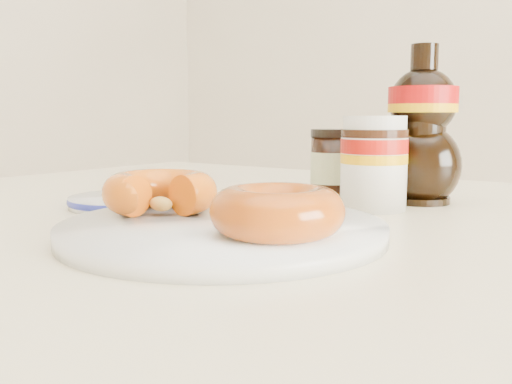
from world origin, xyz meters
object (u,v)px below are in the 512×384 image
Objects in this scene: dining_table at (371,305)px; dark_jar at (332,165)px; syrup_bottle at (422,125)px; blue_rim_saucer at (124,201)px; donut_whole at (277,211)px; plate at (223,229)px; nutella_jar at (374,159)px; donut_bitten at (160,192)px.

dining_table is 0.22m from dark_jar.
syrup_bottle is at bearing 94.66° from dining_table.
donut_whole is at bearing -17.13° from blue_rim_saucer.
syrup_bottle is 0.12m from dark_jar.
dark_jar is (-0.04, 0.27, 0.04)m from plate.
dark_jar is at bearing 97.88° from plate.
donut_whole is 0.99× the size of nutella_jar.
dining_table is 0.17m from nutella_jar.
blue_rim_saucer is (-0.12, 0.06, -0.03)m from donut_bitten.
plate is at bearing 1.80° from donut_bitten.
dining_table is at bearing 14.02° from blue_rim_saucer.
donut_whole is at bearing -83.80° from nutella_jar.
dining_table is 12.67× the size of donut_bitten.
plate is 2.70× the size of donut_whole.
donut_bitten is 1.04× the size of nutella_jar.
donut_whole is 1.19× the size of dark_jar.
dark_jar is (-0.11, 0.29, 0.01)m from donut_whole.
blue_rim_saucer is (-0.24, -0.15, -0.05)m from nutella_jar.
donut_bitten reaches higher than dining_table.
dark_jar reaches higher than blue_rim_saucer.
donut_whole is 0.24m from nutella_jar.
nutella_jar is 0.82× the size of blue_rim_saucer.
dining_table is 7.34× the size of syrup_bottle.
syrup_bottle reaches higher than dining_table.
plate is 0.28m from dark_jar.
dark_jar is at bearing 131.55° from dining_table.
syrup_bottle is at bearing 41.02° from blue_rim_saucer.
nutella_jar reaches higher than donut_whole.
donut_bitten is 0.13m from blue_rim_saucer.
dining_table is at bearing 44.42° from donut_bitten.
syrup_bottle is 1.47× the size of blue_rim_saucer.
nutella_jar is at bearing 65.50° from donut_bitten.
blue_rim_saucer is at bearing -165.98° from dining_table.
donut_whole is at bearing -2.99° from donut_bitten.
blue_rim_saucer is at bearing -138.98° from syrup_bottle.
donut_whole is (-0.01, -0.15, 0.12)m from dining_table.
donut_bitten reaches higher than plate.
donut_whole is (0.15, -0.02, -0.00)m from donut_bitten.
plate reaches higher than blue_rim_saucer.
plate is 0.32m from syrup_bottle.
nutella_jar is at bearing 114.95° from dining_table.
donut_whole is at bearing -89.88° from syrup_bottle.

